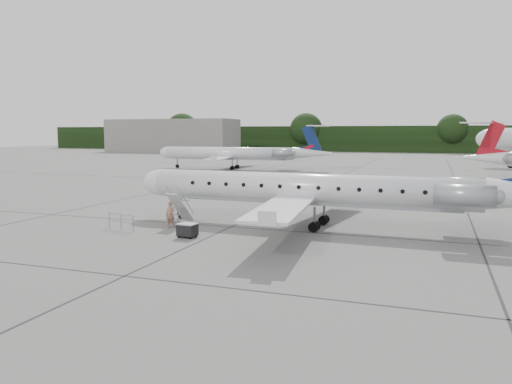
% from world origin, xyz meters
% --- Properties ---
extents(ground, '(320.00, 320.00, 0.00)m').
position_xyz_m(ground, '(0.00, 0.00, 0.00)').
color(ground, slate).
rests_on(ground, ground).
extents(treeline, '(260.00, 4.00, 8.00)m').
position_xyz_m(treeline, '(0.00, 130.00, 4.00)').
color(treeline, black).
rests_on(treeline, ground).
extents(terminal_building, '(40.00, 14.00, 10.00)m').
position_xyz_m(terminal_building, '(-70.00, 110.00, 5.00)').
color(terminal_building, slate).
rests_on(terminal_building, ground).
extents(main_regional_jet, '(27.75, 20.32, 6.99)m').
position_xyz_m(main_regional_jet, '(-0.84, 3.87, 3.49)').
color(main_regional_jet, silver).
rests_on(main_regional_jet, ground).
extents(airstair, '(0.91, 2.23, 2.19)m').
position_xyz_m(airstair, '(-8.93, 1.96, 1.10)').
color(airstair, silver).
rests_on(airstair, ground).
extents(passenger, '(0.68, 0.51, 1.71)m').
position_xyz_m(passenger, '(-8.96, 0.70, 0.85)').
color(passenger, '#876049').
rests_on(passenger, ground).
extents(safety_railing, '(2.16, 0.60, 1.00)m').
position_xyz_m(safety_railing, '(-11.51, -1.08, 0.50)').
color(safety_railing, gray).
rests_on(safety_railing, ground).
extents(baggage_cart, '(1.10, 0.92, 0.90)m').
position_xyz_m(baggage_cart, '(-6.52, -1.65, 0.45)').
color(baggage_cart, black).
rests_on(baggage_cart, ground).
extents(bg_regional_left, '(29.29, 22.13, 7.30)m').
position_xyz_m(bg_regional_left, '(-25.33, 49.19, 3.65)').
color(bg_regional_left, silver).
rests_on(bg_regional_left, ground).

